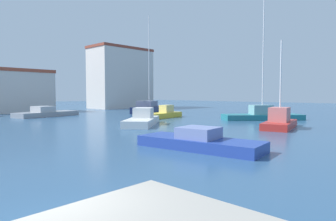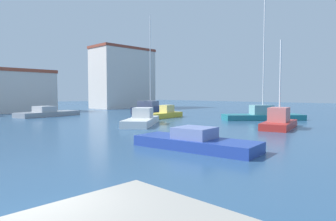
{
  "view_description": "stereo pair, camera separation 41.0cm",
  "coord_description": "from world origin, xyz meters",
  "px_view_note": "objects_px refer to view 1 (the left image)",
  "views": [
    {
      "loc": [
        -2.05,
        -5.15,
        2.8
      ],
      "look_at": [
        19.87,
        15.75,
        1.08
      ],
      "focal_mm": 31.2,
      "sensor_mm": 36.0,
      "label": 1
    },
    {
      "loc": [
        -1.77,
        -5.44,
        2.8
      ],
      "look_at": [
        19.87,
        15.75,
        1.08
      ],
      "focal_mm": 31.2,
      "sensor_mm": 36.0,
      "label": 2
    }
  ],
  "objects_px": {
    "sailboat_teal_inner_mooring": "(262,115)",
    "motorboat_grey_behind_lamppost": "(46,113)",
    "sailboat_navy_far_left": "(149,108)",
    "motorboat_yellow_near_pier": "(163,114)",
    "motorboat_white_distant_north": "(142,119)",
    "motorboat_blue_far_right": "(199,141)",
    "sailboat_red_center_channel": "(280,121)"
  },
  "relations": [
    {
      "from": "sailboat_navy_far_left",
      "to": "motorboat_yellow_near_pier",
      "type": "height_order",
      "value": "sailboat_navy_far_left"
    },
    {
      "from": "motorboat_white_distant_north",
      "to": "sailboat_red_center_channel",
      "type": "relative_size",
      "value": 0.92
    },
    {
      "from": "sailboat_teal_inner_mooring",
      "to": "motorboat_yellow_near_pier",
      "type": "bearing_deg",
      "value": 119.97
    },
    {
      "from": "sailboat_navy_far_left",
      "to": "motorboat_blue_far_right",
      "type": "distance_m",
      "value": 29.81
    },
    {
      "from": "sailboat_teal_inner_mooring",
      "to": "motorboat_yellow_near_pier",
      "type": "xyz_separation_m",
      "value": [
        -5.57,
        9.65,
        -0.1
      ]
    },
    {
      "from": "sailboat_teal_inner_mooring",
      "to": "motorboat_grey_behind_lamppost",
      "type": "bearing_deg",
      "value": 123.37
    },
    {
      "from": "sailboat_red_center_channel",
      "to": "motorboat_white_distant_north",
      "type": "bearing_deg",
      "value": 121.07
    },
    {
      "from": "motorboat_grey_behind_lamppost",
      "to": "sailboat_teal_inner_mooring",
      "type": "bearing_deg",
      "value": -56.63
    },
    {
      "from": "sailboat_teal_inner_mooring",
      "to": "motorboat_white_distant_north",
      "type": "xyz_separation_m",
      "value": [
        -12.54,
        5.45,
        -0.05
      ]
    },
    {
      "from": "motorboat_white_distant_north",
      "to": "motorboat_blue_far_right",
      "type": "height_order",
      "value": "motorboat_white_distant_north"
    },
    {
      "from": "sailboat_teal_inner_mooring",
      "to": "sailboat_navy_far_left",
      "type": "xyz_separation_m",
      "value": [
        -0.08,
        18.16,
        0.16
      ]
    },
    {
      "from": "sailboat_red_center_channel",
      "to": "motorboat_blue_far_right",
      "type": "height_order",
      "value": "sailboat_red_center_channel"
    },
    {
      "from": "motorboat_white_distant_north",
      "to": "motorboat_yellow_near_pier",
      "type": "height_order",
      "value": "motorboat_white_distant_north"
    },
    {
      "from": "motorboat_white_distant_north",
      "to": "motorboat_yellow_near_pier",
      "type": "distance_m",
      "value": 8.15
    },
    {
      "from": "sailboat_red_center_channel",
      "to": "sailboat_navy_far_left",
      "type": "bearing_deg",
      "value": 74.4
    },
    {
      "from": "motorboat_blue_far_right",
      "to": "motorboat_grey_behind_lamppost",
      "type": "relative_size",
      "value": 0.83
    },
    {
      "from": "sailboat_navy_far_left",
      "to": "motorboat_yellow_near_pier",
      "type": "bearing_deg",
      "value": -122.82
    },
    {
      "from": "sailboat_red_center_channel",
      "to": "motorboat_grey_behind_lamppost",
      "type": "bearing_deg",
      "value": 106.54
    },
    {
      "from": "motorboat_white_distant_north",
      "to": "sailboat_red_center_channel",
      "type": "height_order",
      "value": "sailboat_red_center_channel"
    },
    {
      "from": "sailboat_red_center_channel",
      "to": "motorboat_yellow_near_pier",
      "type": "bearing_deg",
      "value": 86.46
    },
    {
      "from": "sailboat_teal_inner_mooring",
      "to": "motorboat_blue_far_right",
      "type": "height_order",
      "value": "sailboat_teal_inner_mooring"
    },
    {
      "from": "motorboat_white_distant_north",
      "to": "motorboat_grey_behind_lamppost",
      "type": "xyz_separation_m",
      "value": [
        -1.72,
        16.22,
        -0.07
      ]
    },
    {
      "from": "sailboat_red_center_channel",
      "to": "sailboat_navy_far_left",
      "type": "xyz_separation_m",
      "value": [
        6.37,
        22.83,
        0.09
      ]
    },
    {
      "from": "motorboat_grey_behind_lamppost",
      "to": "sailboat_navy_far_left",
      "type": "bearing_deg",
      "value": -13.87
    },
    {
      "from": "sailboat_navy_far_left",
      "to": "motorboat_yellow_near_pier",
      "type": "xyz_separation_m",
      "value": [
        -5.49,
        -8.51,
        -0.26
      ]
    },
    {
      "from": "sailboat_red_center_channel",
      "to": "motorboat_blue_far_right",
      "type": "bearing_deg",
      "value": -176.24
    },
    {
      "from": "motorboat_white_distant_north",
      "to": "motorboat_yellow_near_pier",
      "type": "xyz_separation_m",
      "value": [
        6.98,
        4.21,
        -0.05
      ]
    },
    {
      "from": "motorboat_yellow_near_pier",
      "to": "motorboat_grey_behind_lamppost",
      "type": "bearing_deg",
      "value": 125.92
    },
    {
      "from": "motorboat_white_distant_north",
      "to": "sailboat_red_center_channel",
      "type": "distance_m",
      "value": 11.81
    },
    {
      "from": "sailboat_teal_inner_mooring",
      "to": "sailboat_navy_far_left",
      "type": "relative_size",
      "value": 0.96
    },
    {
      "from": "motorboat_white_distant_north",
      "to": "motorboat_grey_behind_lamppost",
      "type": "bearing_deg",
      "value": 96.07
    },
    {
      "from": "sailboat_navy_far_left",
      "to": "motorboat_yellow_near_pier",
      "type": "relative_size",
      "value": 2.42
    }
  ]
}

